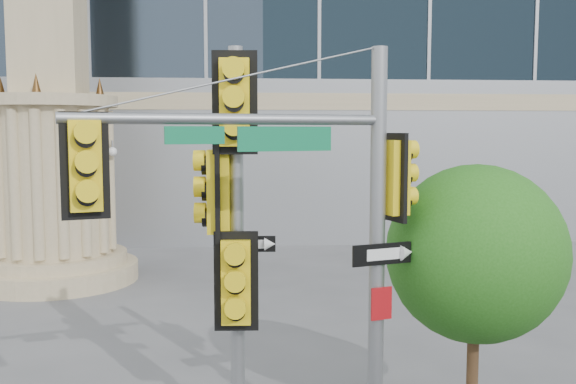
{
  "coord_description": "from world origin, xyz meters",
  "views": [
    {
      "loc": [
        -1.16,
        -8.99,
        4.15
      ],
      "look_at": [
        -0.18,
        2.0,
        3.1
      ],
      "focal_mm": 40.0,
      "sensor_mm": 36.0,
      "label": 1
    }
  ],
  "objects": [
    {
      "name": "monument",
      "position": [
        -6.0,
        9.0,
        5.52
      ],
      "size": [
        4.4,
        4.4,
        16.6
      ],
      "color": "tan",
      "rests_on": "ground"
    },
    {
      "name": "main_signal_pole",
      "position": [
        -0.3,
        -1.78,
        3.18
      ],
      "size": [
        3.87,
        1.5,
        5.14
      ],
      "rotation": [
        0.0,
        0.0,
        0.3
      ],
      "color": "slate",
      "rests_on": "ground"
    },
    {
      "name": "secondary_signal_pole",
      "position": [
        -1.15,
        -0.64,
        3.08
      ],
      "size": [
        0.9,
        0.71,
        5.25
      ],
      "rotation": [
        0.0,
        0.0,
        -0.06
      ],
      "color": "slate",
      "rests_on": "ground"
    },
    {
      "name": "street_tree",
      "position": [
        2.07,
        -0.94,
        2.45
      ],
      "size": [
        2.39,
        2.34,
        3.73
      ],
      "color": "tan",
      "rests_on": "ground"
    }
  ]
}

